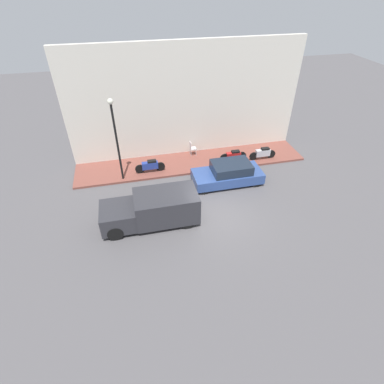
{
  "coord_description": "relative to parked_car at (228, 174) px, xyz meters",
  "views": [
    {
      "loc": [
        -11.19,
        3.78,
        10.37
      ],
      "look_at": [
        1.36,
        0.87,
        0.6
      ],
      "focal_mm": 28.0,
      "sensor_mm": 36.0,
      "label": 1
    }
  ],
  "objects": [
    {
      "name": "motorcycle_red",
      "position": [
        2.07,
        -1.05,
        -0.09
      ],
      "size": [
        0.3,
        1.77,
        0.74
      ],
      "color": "#B21E1E",
      "rests_on": "sidewalk"
    },
    {
      "name": "streetlamp",
      "position": [
        1.64,
        6.08,
        2.59
      ],
      "size": [
        0.31,
        0.31,
        4.9
      ],
      "color": "black",
      "rests_on": "sidewalk"
    },
    {
      "name": "delivery_van",
      "position": [
        -2.45,
        4.79,
        0.22
      ],
      "size": [
        1.85,
        4.73,
        1.64
      ],
      "color": "#2D2D33",
      "rests_on": "ground_plane"
    },
    {
      "name": "motorcycle_blue",
      "position": [
        2.0,
        4.37,
        -0.06
      ],
      "size": [
        0.3,
        1.84,
        0.8
      ],
      "color": "navy",
      "rests_on": "sidewalk"
    },
    {
      "name": "scooter_silver",
      "position": [
        1.9,
        -3.02,
        -0.07
      ],
      "size": [
        0.3,
        1.79,
        0.79
      ],
      "color": "#B7B7BF",
      "rests_on": "sidewalk"
    },
    {
      "name": "ground_plane",
      "position": [
        -2.58,
        1.6,
        -0.63
      ],
      "size": [
        60.0,
        60.0,
        0.0
      ],
      "primitive_type": "plane",
      "color": "#514F51"
    },
    {
      "name": "cafe_chair",
      "position": [
        3.45,
        1.4,
        0.06
      ],
      "size": [
        0.4,
        0.4,
        0.96
      ],
      "color": "silver",
      "rests_on": "sidewalk"
    },
    {
      "name": "parked_car",
      "position": [
        0.0,
        0.0,
        0.0
      ],
      "size": [
        1.74,
        4.06,
        1.32
      ],
      "color": "#2D4784",
      "rests_on": "ground_plane"
    },
    {
      "name": "building_facade",
      "position": [
        4.1,
        1.6,
        2.94
      ],
      "size": [
        0.3,
        14.75,
        7.15
      ],
      "color": "silver",
      "rests_on": "ground_plane"
    },
    {
      "name": "sidewalk",
      "position": [
        2.63,
        1.6,
        -0.56
      ],
      "size": [
        2.64,
        14.75,
        0.14
      ],
      "color": "brown",
      "rests_on": "ground_plane"
    }
  ]
}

